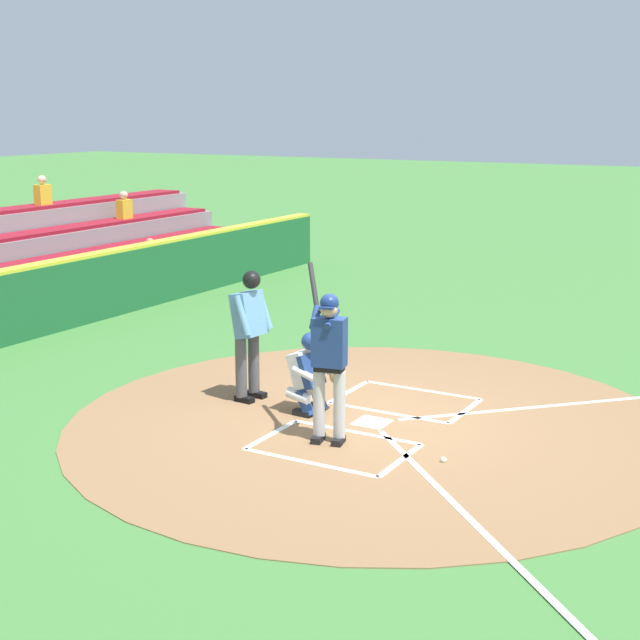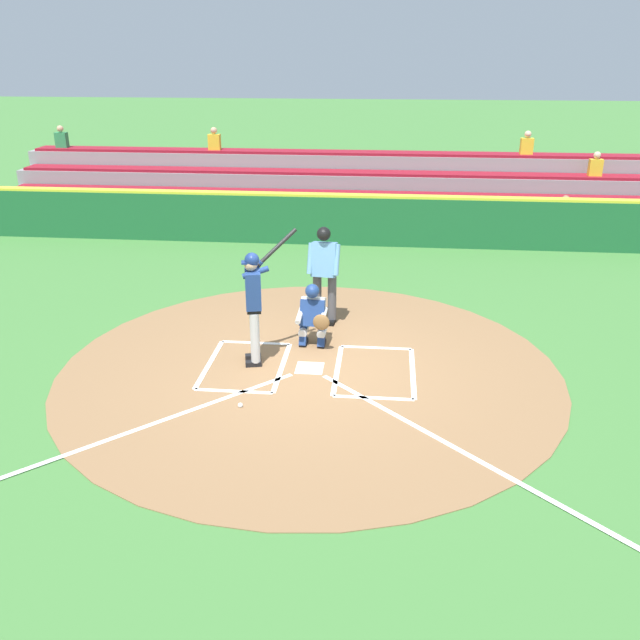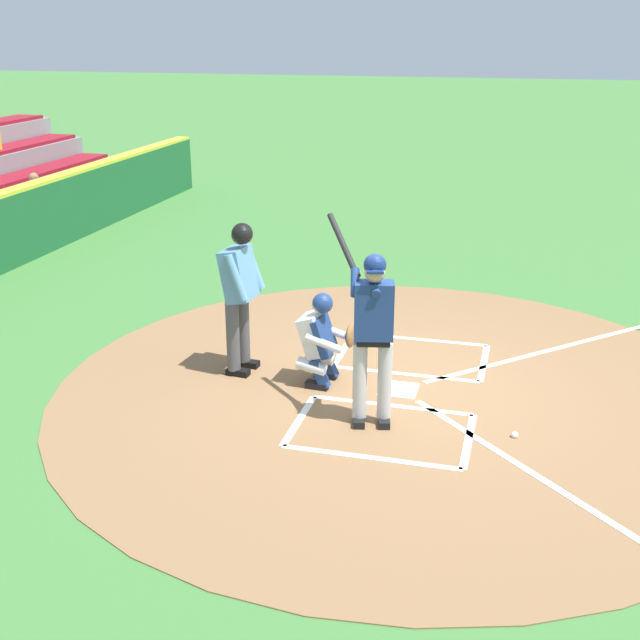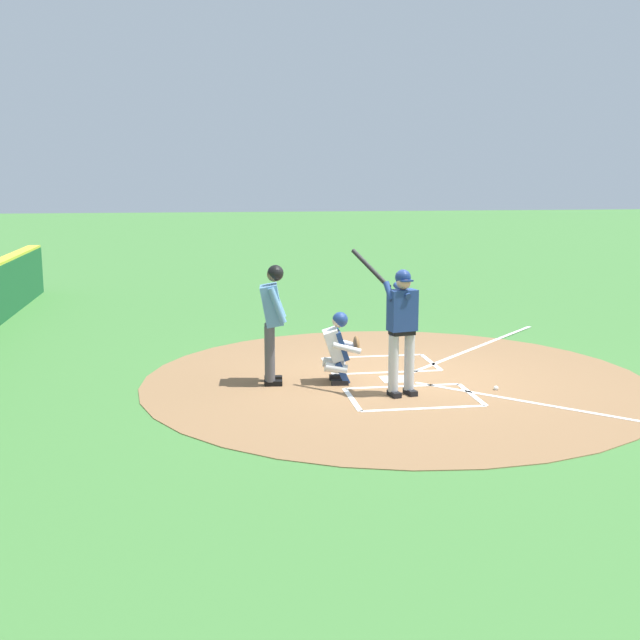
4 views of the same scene
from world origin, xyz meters
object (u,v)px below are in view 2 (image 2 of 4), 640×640
object	(u,v)px
batter	(254,300)
plate_umpire	(324,269)
catcher	(313,314)
baseball	(240,405)

from	to	relation	value
batter	plate_umpire	size ratio (longest dim) A/B	1.14
batter	catcher	xyz separation A→B (m)	(-0.86, -0.76, -0.51)
batter	baseball	xyz separation A→B (m)	(-0.05, 1.51, -1.06)
catcher	plate_umpire	size ratio (longest dim) A/B	0.61
catcher	baseball	bearing A→B (deg)	70.37
baseball	batter	bearing A→B (deg)	-88.08
catcher	baseball	xyz separation A→B (m)	(0.81, 2.27, -0.55)
catcher	plate_umpire	world-z (taller)	plate_umpire
baseball	plate_umpire	bearing A→B (deg)	-105.27
batter	plate_umpire	bearing A→B (deg)	-117.95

